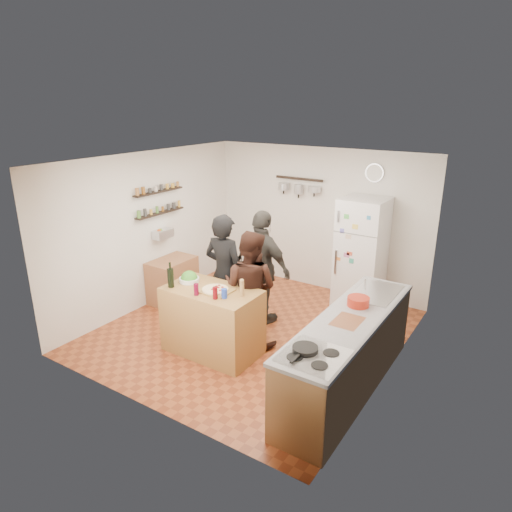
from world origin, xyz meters
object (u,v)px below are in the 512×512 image
Objects in this scene: skillet at (305,349)px; fridge at (361,253)px; salad_bowl at (189,280)px; salt_canister at (224,293)px; red_bowl at (358,301)px; prep_island at (213,321)px; counter_run at (348,354)px; wine_bottle at (171,278)px; side_table at (173,280)px; pepper_mill at (242,289)px; person_center at (250,289)px; wall_clock at (375,173)px; person_left at (225,274)px; person_back at (262,268)px.

skillet is 3.29m from fridge.
salad_bowl is 2.27× the size of salt_canister.
salt_canister and red_bowl have the same top height.
prep_island is 4.90× the size of skillet.
counter_run is at bearing -81.87° from red_bowl.
wine_bottle is 0.10× the size of counter_run.
prep_island is at bearing -113.44° from fridge.
side_table is (-1.18, 0.90, -0.57)m from salad_bowl.
pepper_mill is at bearing 149.13° from skillet.
person_center is at bearing 31.43° from salad_bowl.
prep_island is 3.48m from wall_clock.
red_bowl is at bearing 177.24° from person_center.
skillet is 3.78m from side_table.
prep_island is 0.71× the size of person_left.
salad_bowl is 0.83m from person_center.
pepper_mill is at bearing -104.52° from fridge.
fridge reaches higher than salt_canister.
salad_bowl is 1.04× the size of red_bowl.
pepper_mill is at bearing 6.34° from prep_island.
wall_clock is (1.59, 3.05, 1.11)m from wine_bottle.
wall_clock is (-0.75, 2.63, 1.70)m from counter_run.
person_center is 2.18m from fridge.
person_center is 0.91× the size of fridge.
pepper_mill is at bearing 0.00° from salad_bowl.
person_center reaches higher than salad_bowl.
wall_clock is (1.51, 2.78, 1.21)m from salad_bowl.
person_left is 2.20× the size of side_table.
prep_island is at bearing 53.87° from person_center.
side_table is (-1.60, 0.95, -0.09)m from prep_island.
person_center is 0.62× the size of counter_run.
side_table is at bearing 173.37° from red_bowl.
salt_canister is 3.28m from wall_clock.
prep_island is 4.17× the size of wall_clock.
skillet reaches higher than side_table.
red_bowl reaches higher than salad_bowl.
pepper_mill is 2.54m from fridge.
person_back is (0.32, 0.50, -0.01)m from person_left.
fridge reaches higher than counter_run.
salad_bowl is 1.49× the size of pepper_mill.
salad_bowl is at bearing -176.08° from counter_run.
person_back is at bearing -125.91° from fridge.
wall_clock reaches higher than fridge.
prep_island is at bearing -6.79° from salad_bowl.
skillet is at bearing 141.89° from person_back.
salt_canister is 1.56m from skillet.
person_center is 6.39× the size of skillet.
wine_bottle is 0.88m from person_left.
pepper_mill reaches higher than red_bowl.
person_back is at bearing -120.35° from wall_clock.
skillet is 1.27m from red_bowl.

